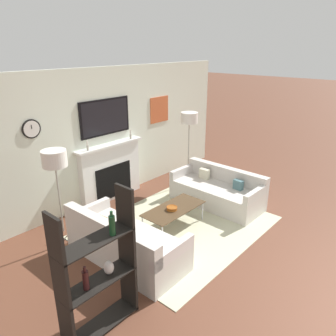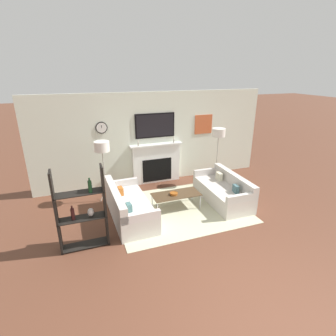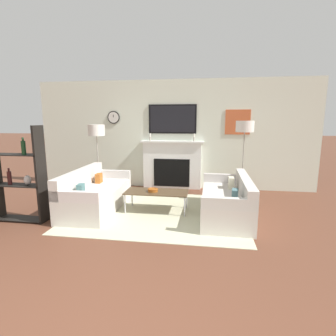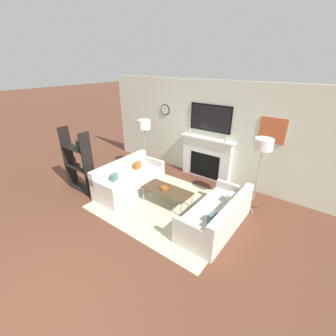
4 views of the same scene
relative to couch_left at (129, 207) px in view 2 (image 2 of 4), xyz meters
name	(u,v)px [view 2 (image 2 of 4)]	position (x,y,z in m)	size (l,w,h in m)	color
ground_plane	(258,305)	(1.27, -3.07, -0.28)	(60.00, 60.00, 0.00)	brown
fireplace_wall	(155,142)	(1.27, 1.93, 0.95)	(7.03, 0.28, 2.70)	silver
area_rug	(179,208)	(1.27, 0.00, -0.27)	(3.14, 2.53, 0.01)	beige
couch_left	(129,207)	(0.00, 0.00, 0.00)	(0.88, 1.92, 0.77)	beige
couch_right	(223,192)	(2.53, 0.00, -0.01)	(0.85, 1.85, 0.72)	beige
coffee_table	(176,195)	(1.21, 0.06, 0.09)	(1.19, 0.54, 0.39)	#4C3823
decorative_bowl	(174,194)	(1.14, 0.05, 0.14)	(0.20, 0.20, 0.06)	#9A511A
floor_lamp_left	(102,147)	(-0.37, 1.07, 1.19)	(0.37, 0.37, 1.62)	#9E998E
floor_lamp_right	(219,134)	(2.91, 1.07, 1.28)	(0.38, 0.38, 1.71)	#9E998E
shelf_unit	(82,211)	(-1.01, -0.75, 0.50)	(0.91, 0.28, 1.64)	black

